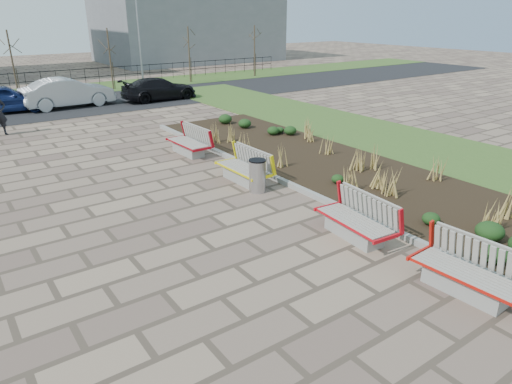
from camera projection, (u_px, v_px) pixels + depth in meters
ground at (284, 304)px, 8.36m from camera, size 120.00×120.00×0.00m
planting_bed at (336, 168)px, 15.50m from camera, size 4.50×18.00×0.10m
planting_curb at (282, 181)px, 14.24m from camera, size 0.16×18.00×0.15m
grass_verge_near at (422, 147)px, 18.06m from camera, size 5.00×38.00×0.04m
grass_verge_far at (15, 95)px, 29.61m from camera, size 80.00×5.00×0.04m
road at (34, 110)px, 25.06m from camera, size 80.00×7.00×0.02m
bench_a at (467, 270)px, 8.49m from camera, size 1.02×2.15×1.00m
bench_b at (354, 218)px, 10.65m from camera, size 1.07×2.17×1.00m
bench_c at (243, 167)px, 14.23m from camera, size 0.92×2.11×1.00m
bench_d at (188, 141)px, 17.03m from camera, size 0.98×2.13×1.00m
litter_bin at (257, 176)px, 13.43m from camera, size 0.50×0.50×0.97m
car_blue at (3, 99)px, 23.98m from camera, size 4.47×2.15×1.47m
car_silver at (68, 93)px, 25.42m from camera, size 4.97×1.94×1.61m
car_black at (159, 89)px, 27.58m from camera, size 4.58×1.90×1.32m
tree_c at (13, 64)px, 27.73m from camera, size 1.40×1.40×4.00m
tree_d at (110, 59)px, 30.96m from camera, size 1.40×1.40×4.00m
tree_e at (189, 55)px, 34.18m from camera, size 1.40×1.40×4.00m
tree_f at (254, 51)px, 37.41m from camera, size 1.40×1.40×4.00m
lamp_east at (140, 43)px, 31.29m from camera, size 0.24×0.60×6.00m
railing_fence at (9, 82)px, 30.52m from camera, size 44.00×0.10×1.20m
building_grey at (187, 12)px, 49.17m from camera, size 18.00×12.00×10.00m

